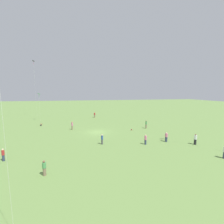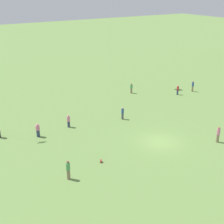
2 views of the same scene
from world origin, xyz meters
name	(u,v)px [view 1 (image 1 of 2)]	position (x,y,z in m)	size (l,w,h in m)	color
ground_plane	(97,132)	(0.00, 0.00, 0.00)	(240.00, 240.00, 0.00)	#6B8E47
person_0	(195,139)	(-10.58, -14.60, 0.86)	(0.61, 0.61, 1.75)	#232328
person_1	(166,137)	(-8.39, -10.79, 0.81)	(0.55, 0.55, 1.65)	#333D5B
person_2	(146,124)	(1.06, -11.45, 0.94)	(0.51, 0.51, 1.86)	#847056
person_4	(95,115)	(18.13, -1.12, 0.88)	(0.52, 0.52, 1.79)	#847056
person_6	(3,155)	(-10.72, 12.74, 0.80)	(0.46, 0.46, 1.58)	#333D5B
person_7	(44,168)	(-15.20, 7.07, 0.80)	(0.52, 0.52, 1.61)	#847056
person_8	(72,126)	(3.40, 5.28, 0.94)	(0.47, 0.47, 1.85)	#847056
person_9	(102,139)	(-7.38, 0.06, 0.85)	(0.47, 0.47, 1.67)	#4C4C51
person_10	(145,140)	(-8.88, -6.78, 0.81)	(0.40, 0.40, 1.63)	#333D5B
kite_0	(39,95)	(15.98, 14.92, 7.47)	(0.90, 0.87, 8.02)	green
kite_4	(34,66)	(23.37, 17.75, 16.68)	(0.93, 0.91, 18.43)	black
picnic_bag_0	(41,124)	(9.86, 13.25, 0.20)	(0.25, 0.39, 0.40)	#A58459
picnic_bag_1	(131,130)	(0.19, -7.60, 0.12)	(0.36, 0.32, 0.24)	#933833
picnic_bag_2	(41,125)	(8.88, 13.13, 0.15)	(0.39, 0.39, 0.31)	#262628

